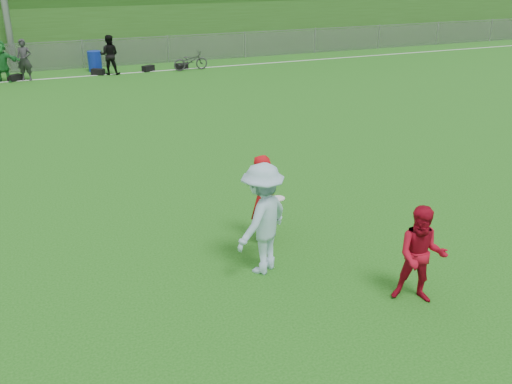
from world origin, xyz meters
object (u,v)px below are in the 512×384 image
player_blue (262,219)px  frisbee (278,198)px  bicycle (191,61)px  player_red_left (263,199)px  player_red_center (421,255)px  recycling_bin (95,61)px

player_blue → frisbee: 1.54m
frisbee → bicycle: (3.01, 16.45, -0.24)m
frisbee → bicycle: 16.72m
bicycle → player_blue: bearing=162.3°
frisbee → bicycle: bearing=79.6°
player_red_left → frisbee: bearing=-59.8°
player_red_left → player_red_center: (1.41, -2.66, -0.06)m
recycling_bin → player_red_left: bearing=-88.0°
player_red_left → player_red_center: bearing=-156.7°
player_red_center → frisbee: 3.12m
player_red_center → recycling_bin: bearing=129.3°
player_red_center → frisbee: player_red_center is taller
player_red_left → frisbee: (0.44, 0.30, -0.17)m
player_red_left → bicycle: size_ratio=1.03×
frisbee → player_blue: bearing=-124.0°
player_red_left → player_red_center: 3.01m
player_blue → recycling_bin: 19.07m
recycling_bin → player_red_center: bearing=-84.4°
player_red_left → frisbee: player_red_left is taller
player_blue → bicycle: size_ratio=1.16×
player_red_center → recycling_bin: (-2.03, 20.77, -0.32)m
player_red_center → player_blue: size_ratio=0.82×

